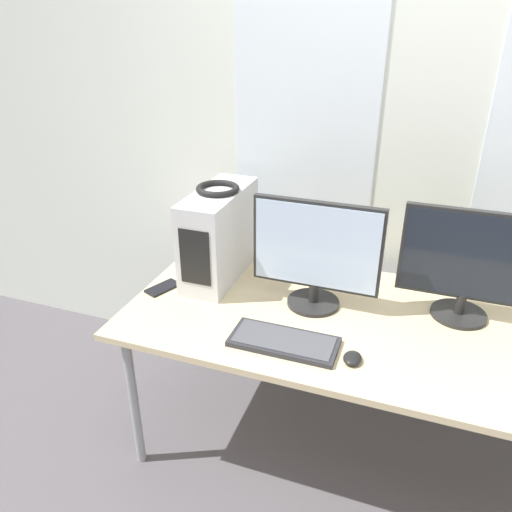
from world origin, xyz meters
TOP-DOWN VIEW (x-y plane):
  - wall_back at (0.00, 1.02)m, footprint 8.00×0.07m
  - desk at (0.00, 0.45)m, footprint 2.18×0.89m
  - pc_tower at (-0.83, 0.61)m, footprint 0.19×0.50m
  - headphones at (-0.83, 0.61)m, footprint 0.19×0.19m
  - monitor_main at (-0.36, 0.50)m, footprint 0.52×0.22m
  - monitor_right_near at (0.22, 0.61)m, footprint 0.52×0.22m
  - keyboard at (-0.39, 0.19)m, footprint 0.40×0.18m
  - mouse at (-0.13, 0.17)m, footprint 0.07×0.08m
  - cell_phone at (-1.01, 0.40)m, footprint 0.13×0.17m

SIDE VIEW (x-z plane):
  - desk at x=0.00m, z-range 0.32..1.04m
  - cell_phone at x=-1.01m, z-range 0.72..0.73m
  - keyboard at x=-0.39m, z-range 0.72..0.74m
  - mouse at x=-0.13m, z-range 0.72..0.75m
  - pc_tower at x=-0.83m, z-range 0.72..1.13m
  - monitor_right_near at x=0.22m, z-range 0.73..1.19m
  - monitor_main at x=-0.36m, z-range 0.73..1.19m
  - headphones at x=-0.83m, z-range 1.13..1.15m
  - wall_back at x=0.00m, z-range 0.00..2.70m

